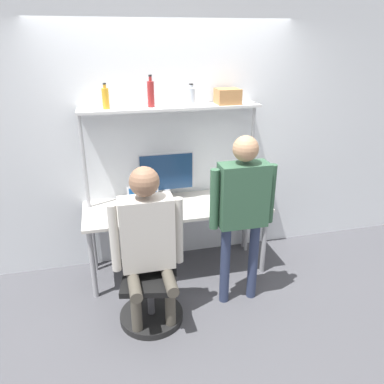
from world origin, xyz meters
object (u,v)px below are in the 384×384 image
Objects in this scene: laptop at (144,206)px; cell_phone at (170,212)px; bottle_amber at (106,98)px; storage_box at (228,96)px; office_chair at (151,290)px; bottle_clear at (191,96)px; person_standing at (243,202)px; bottle_red at (151,94)px; person_seated at (148,236)px; monitor at (166,174)px.

laptop is 2.01× the size of cell_phone.
bottle_amber reaches higher than storage_box.
office_chair is (-0.28, -0.52, -0.49)m from cell_phone.
bottle_amber reaches higher than bottle_clear.
cell_phone is 0.09× the size of person_standing.
bottle_red reaches higher than person_standing.
laptop is at bearing -162.62° from storage_box.
laptop is 1.15m from bottle_clear.
bottle_red is 0.42m from bottle_amber.
person_standing is 1.32m from bottle_red.
bottle_amber reaches higher than office_chair.
person_seated is 6.19× the size of storage_box.
person_seated is 0.87m from person_standing.
bottle_amber reaches higher than person_seated.
laptop is 0.97m from person_standing.
person_seated is at bearing -94.63° from laptop.
person_seated is at bearing -101.79° from office_chair.
person_standing is (0.84, 0.08, 0.18)m from person_seated.
office_chair is 1.80m from bottle_red.
bottle_red reaches higher than person_seated.
monitor is 1.17m from office_chair.
bottle_amber is at bearing 105.11° from office_chair.
person_standing is at bearing -97.68° from storage_box.
bottle_clear is at bearing -0.00° from bottle_amber.
person_standing is 5.46× the size of bottle_red.
monitor is 0.82m from bottle_red.
laptop is 0.79m from office_chair.
bottle_amber is (-0.54, 0.02, 0.78)m from monitor.
storage_box reaches higher than person_standing.
laptop is 1.03× the size of bottle_red.
laptop is 1.07m from bottle_red.
person_standing is (0.84, 0.04, 0.75)m from office_chair.
monitor is at bearing -8.31° from bottle_red.
person_standing reaches higher than monitor.
storage_box is (0.37, 0.00, -0.01)m from bottle_clear.
cell_phone is 1.14m from bottle_clear.
storage_box reaches higher than cell_phone.
bottle_red is (-0.65, 0.81, 0.82)m from person_standing.
monitor is 2.74× the size of bottle_clear.
bottle_red reaches higher than monitor.
person_standing is 6.97× the size of storage_box.
person_seated is 1.36m from bottle_red.
bottle_red reaches higher than bottle_amber.
laptop is 0.19× the size of person_standing.
office_chair is (-0.04, -0.57, -0.55)m from laptop.
bottle_amber reaches higher than monitor.
bottle_red is at bearing 180.00° from storage_box.
person_standing reaches higher than office_chair.
bottle_clear reaches higher than person_standing.
bottle_amber is at bearing 142.87° from person_standing.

